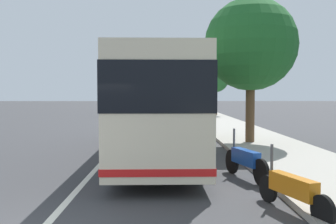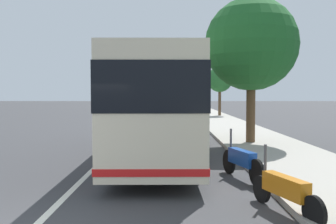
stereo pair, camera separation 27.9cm
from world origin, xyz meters
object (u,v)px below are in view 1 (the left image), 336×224
object	(u,v)px
motorcycle_mid_row	(245,161)
motorcycle_by_tree	(292,189)
coach_bus	(158,102)
roadside_tree_far_block	(216,80)
roadside_tree_mid_block	(251,45)
car_side_street	(134,105)
car_ahead_same_lane	(120,109)
car_oncoming	(137,104)

from	to	relation	value
motorcycle_mid_row	motorcycle_by_tree	bearing A→B (deg)	169.11
coach_bus	roadside_tree_far_block	xyz separation A→B (m)	(23.11, -5.30, 1.64)
coach_bus	roadside_tree_mid_block	bearing A→B (deg)	-56.19
coach_bus	motorcycle_by_tree	size ratio (longest dim) A/B	5.75
car_side_street	roadside_tree_mid_block	size ratio (longest dim) A/B	0.63
motorcycle_mid_row	coach_bus	bearing A→B (deg)	14.30
car_ahead_same_lane	car_side_street	size ratio (longest dim) A/B	1.11
car_ahead_same_lane	car_oncoming	bearing A→B (deg)	-179.90
motorcycle_by_tree	car_oncoming	world-z (taller)	car_oncoming
car_side_street	car_oncoming	xyz separation A→B (m)	(6.11, -0.06, -0.01)
car_side_street	car_oncoming	bearing A→B (deg)	176.98
coach_bus	motorcycle_mid_row	size ratio (longest dim) A/B	5.53
coach_bus	motorcycle_mid_row	xyz separation A→B (m)	(-4.01, -2.36, -1.47)
car_ahead_same_lane	roadside_tree_mid_block	world-z (taller)	roadside_tree_mid_block
roadside_tree_mid_block	roadside_tree_far_block	world-z (taller)	roadside_tree_mid_block
motorcycle_by_tree	roadside_tree_far_block	xyz separation A→B (m)	(30.00, -2.67, 3.15)
car_oncoming	motorcycle_mid_row	bearing A→B (deg)	3.16
motorcycle_by_tree	roadside_tree_far_block	size ratio (longest dim) A/B	0.43
motorcycle_mid_row	car_side_street	size ratio (longest dim) A/B	0.55
car_ahead_same_lane	car_side_street	xyz separation A→B (m)	(12.37, -0.42, -0.02)
car_ahead_same_lane	roadside_tree_mid_block	size ratio (longest dim) A/B	0.69
coach_bus	roadside_tree_mid_block	size ratio (longest dim) A/B	1.89
motorcycle_by_tree	motorcycle_mid_row	size ratio (longest dim) A/B	0.96
motorcycle_by_tree	roadside_tree_mid_block	xyz separation A→B (m)	(9.65, -1.39, 3.93)
car_oncoming	roadside_tree_far_block	world-z (taller)	roadside_tree_far_block
motorcycle_mid_row	car_ahead_same_lane	bearing A→B (deg)	-3.11
motorcycle_mid_row	car_ahead_same_lane	world-z (taller)	car_ahead_same_lane
car_oncoming	car_side_street	bearing A→B (deg)	-4.78
car_ahead_same_lane	car_oncoming	world-z (taller)	car_ahead_same_lane
coach_bus	car_ahead_same_lane	size ratio (longest dim) A/B	2.73
motorcycle_by_tree	motorcycle_mid_row	distance (m)	2.90
motorcycle_by_tree	car_oncoming	xyz separation A→B (m)	(49.12, 6.25, 0.23)
motorcycle_mid_row	car_ahead_same_lane	size ratio (longest dim) A/B	0.49
car_ahead_same_lane	motorcycle_by_tree	bearing A→B (deg)	13.97
car_side_street	roadside_tree_far_block	xyz separation A→B (m)	(-13.01, -8.99, 2.90)
roadside_tree_far_block	car_ahead_same_lane	bearing A→B (deg)	86.13
motorcycle_by_tree	roadside_tree_mid_block	distance (m)	10.52
coach_bus	car_ahead_same_lane	distance (m)	24.13
motorcycle_by_tree	car_ahead_same_lane	size ratio (longest dim) A/B	0.47
motorcycle_by_tree	motorcycle_mid_row	bearing A→B (deg)	-12.72
coach_bus	car_ahead_same_lane	xyz separation A→B (m)	(23.75, 4.10, -1.24)
roadside_tree_far_block	roadside_tree_mid_block	bearing A→B (deg)	176.39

